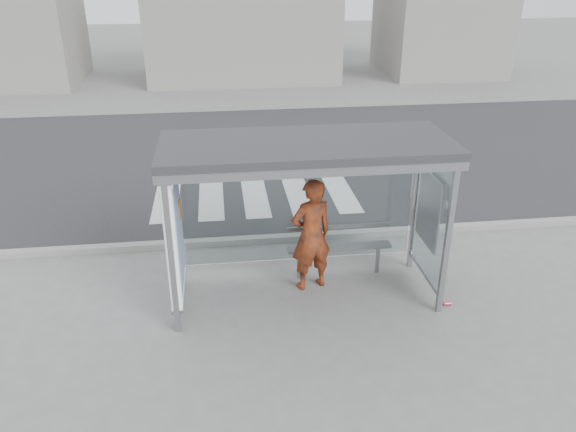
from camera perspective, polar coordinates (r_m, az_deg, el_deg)
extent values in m
plane|color=slate|center=(9.26, 1.71, -8.05)|extent=(80.00, 80.00, 0.00)
cube|color=#27272A|center=(15.55, -2.29, 6.13)|extent=(30.00, 10.00, 0.01)
cube|color=gray|center=(10.90, 0.13, -2.20)|extent=(30.00, 0.18, 0.12)
cube|color=silver|center=(13.22, -12.15, 2.03)|extent=(0.55, 3.00, 0.00)
cube|color=silver|center=(13.16, -7.81, 2.28)|extent=(0.55, 3.00, 0.00)
cube|color=silver|center=(13.18, -3.46, 2.51)|extent=(0.55, 3.00, 0.00)
cube|color=silver|center=(13.28, 0.85, 2.73)|extent=(0.55, 3.00, 0.00)
cube|color=silver|center=(13.45, 5.08, 2.92)|extent=(0.55, 3.00, 0.00)
cube|color=gray|center=(7.96, -11.78, -4.09)|extent=(0.08, 0.08, 2.50)
cube|color=gray|center=(8.57, 15.91, -2.35)|extent=(0.08, 0.08, 2.50)
cube|color=gray|center=(9.21, -11.27, 0.14)|extent=(0.08, 0.08, 2.50)
cube|color=gray|center=(9.74, 12.87, 1.41)|extent=(0.08, 0.08, 2.50)
cube|color=#2D2D30|center=(8.14, 1.94, 7.20)|extent=(4.25, 1.65, 0.12)
cube|color=gray|center=(7.47, 2.85, 4.61)|extent=(4.25, 0.06, 0.18)
cube|color=white|center=(9.24, 1.14, 1.09)|extent=(3.80, 0.02, 2.00)
cube|color=white|center=(8.56, -11.53, -1.53)|extent=(0.15, 1.25, 2.00)
cube|color=#2E5EA6|center=(8.55, -10.97, -1.50)|extent=(0.01, 1.10, 1.70)
cylinder|color=#CA6612|center=(8.67, -10.96, 0.72)|extent=(0.02, 0.32, 0.32)
cube|color=white|center=(9.12, 14.32, -0.07)|extent=(0.03, 1.25, 2.00)
cube|color=beige|center=(9.12, 14.11, 0.62)|extent=(0.03, 0.86, 1.16)
cube|color=gray|center=(25.80, -4.76, 19.37)|extent=(8.00, 5.00, 5.00)
imported|color=#C54912|center=(9.02, 2.36, -1.94)|extent=(0.80, 0.64, 1.92)
cube|color=slate|center=(9.58, 5.23, -3.17)|extent=(1.77, 0.22, 0.05)
cylinder|color=slate|center=(9.60, 1.13, -4.91)|extent=(0.07, 0.07, 0.52)
cylinder|color=slate|center=(9.87, 9.09, -4.34)|extent=(0.07, 0.07, 0.52)
cube|color=slate|center=(9.50, 5.20, -1.08)|extent=(1.77, 0.04, 0.06)
cylinder|color=#EE4664|center=(9.35, 15.88, -8.55)|extent=(0.12, 0.07, 0.06)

